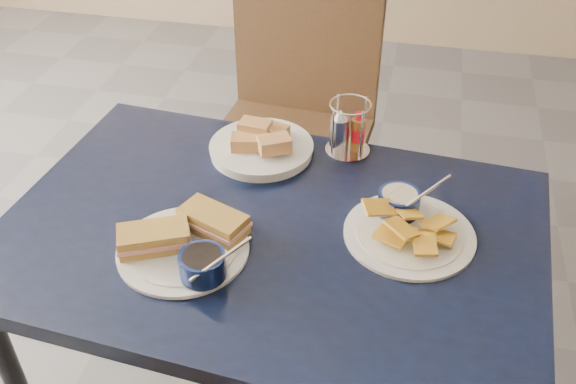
% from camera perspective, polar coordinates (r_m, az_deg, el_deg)
% --- Properties ---
extents(ground, '(6.00, 6.00, 0.00)m').
position_cam_1_polar(ground, '(2.06, -7.01, -15.26)').
color(ground, '#535459').
rests_on(ground, ground).
extents(dining_table, '(1.19, 0.84, 0.75)m').
position_cam_1_polar(dining_table, '(1.40, -1.55, -5.41)').
color(dining_table, black).
rests_on(dining_table, ground).
extents(chair_far, '(0.52, 0.49, 1.02)m').
position_cam_1_polar(chair_far, '(2.11, 0.61, 7.80)').
color(chair_far, '#321E10').
rests_on(chair_far, ground).
extents(sandwich_plate, '(0.30, 0.27, 0.12)m').
position_cam_1_polar(sandwich_plate, '(1.30, -8.94, -4.46)').
color(sandwich_plate, white).
rests_on(sandwich_plate, dining_table).
extents(plantain_plate, '(0.27, 0.27, 0.12)m').
position_cam_1_polar(plantain_plate, '(1.36, 10.45, -2.71)').
color(plantain_plate, white).
rests_on(plantain_plate, dining_table).
extents(bread_basket, '(0.25, 0.25, 0.07)m').
position_cam_1_polar(bread_basket, '(1.57, -2.36, 4.14)').
color(bread_basket, white).
rests_on(bread_basket, dining_table).
extents(condiment_caddy, '(0.11, 0.11, 0.14)m').
position_cam_1_polar(condiment_caddy, '(1.56, 5.25, 5.41)').
color(condiment_caddy, silver).
rests_on(condiment_caddy, dining_table).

